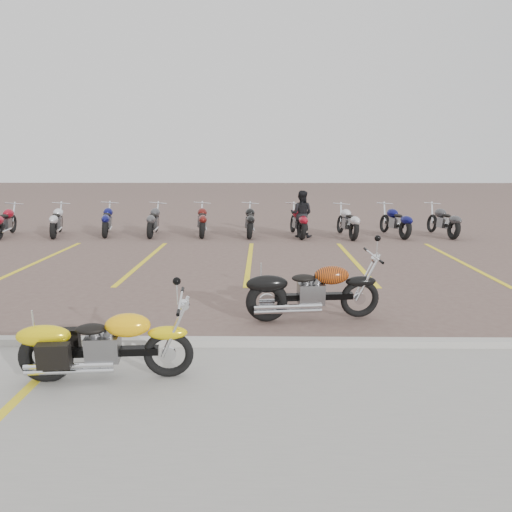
# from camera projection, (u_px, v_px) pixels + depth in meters

# --- Properties ---
(ground) EXTENTS (100.00, 100.00, 0.00)m
(ground) POSITION_uv_depth(u_px,v_px,m) (243.00, 306.00, 8.89)
(ground) COLOR brown
(ground) RESTS_ON ground
(concrete_apron) EXTENTS (60.00, 5.00, 0.01)m
(concrete_apron) POSITION_uv_depth(u_px,v_px,m) (224.00, 449.00, 4.47)
(concrete_apron) COLOR #9E9B93
(concrete_apron) RESTS_ON ground
(curb) EXTENTS (60.00, 0.18, 0.12)m
(curb) POSITION_uv_depth(u_px,v_px,m) (238.00, 343.00, 6.91)
(curb) COLOR #ADAAA3
(curb) RESTS_ON ground
(parking_stripes) EXTENTS (38.00, 5.50, 0.01)m
(parking_stripes) POSITION_uv_depth(u_px,v_px,m) (249.00, 261.00, 12.81)
(parking_stripes) COLOR yellow
(parking_stripes) RESTS_ON ground
(yellow_cruiser) EXTENTS (2.01, 0.36, 0.83)m
(yellow_cruiser) POSITION_uv_depth(u_px,v_px,m) (103.00, 347.00, 5.80)
(yellow_cruiser) COLOR black
(yellow_cruiser) RESTS_ON ground
(flame_cruiser) EXTENTS (2.18, 0.43, 0.90)m
(flame_cruiser) POSITION_uv_depth(u_px,v_px,m) (310.00, 293.00, 8.01)
(flame_cruiser) COLOR black
(flame_cruiser) RESTS_ON ground
(person_b) EXTENTS (0.90, 0.79, 1.57)m
(person_b) POSITION_uv_depth(u_px,v_px,m) (301.00, 214.00, 16.72)
(person_b) COLOR black
(person_b) RESTS_ON ground
(bg_bike_row) EXTENTS (17.42, 2.07, 1.10)m
(bg_bike_row) POSITION_uv_depth(u_px,v_px,m) (200.00, 220.00, 17.04)
(bg_bike_row) COLOR black
(bg_bike_row) RESTS_ON ground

